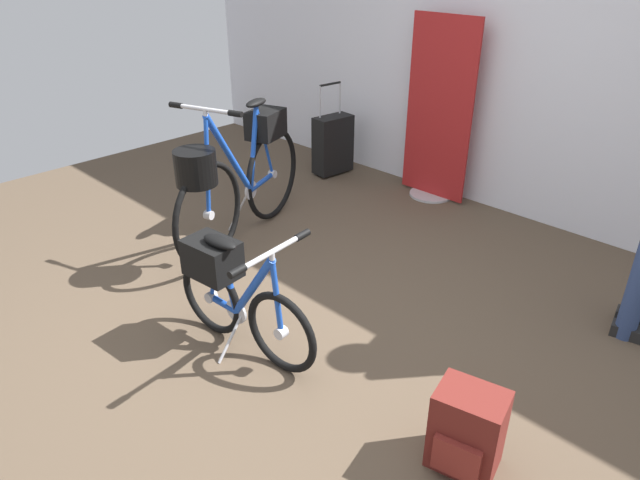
{
  "coord_description": "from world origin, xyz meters",
  "views": [
    {
      "loc": [
        1.76,
        -1.64,
        1.95
      ],
      "look_at": [
        -0.09,
        0.25,
        0.55
      ],
      "focal_mm": 32.01,
      "sensor_mm": 36.0,
      "label": 1
    }
  ],
  "objects_px": {
    "folding_bike_foreground": "(233,289)",
    "rolling_suitcase": "(333,144)",
    "backpack_on_floor": "(467,431)",
    "display_bike_left": "(238,174)",
    "floor_banner_stand": "(438,122)"
  },
  "relations": [
    {
      "from": "folding_bike_foreground",
      "to": "rolling_suitcase",
      "type": "distance_m",
      "value": 2.61
    },
    {
      "from": "rolling_suitcase",
      "to": "backpack_on_floor",
      "type": "xyz_separation_m",
      "value": [
        2.69,
        -2.06,
        -0.1
      ]
    },
    {
      "from": "display_bike_left",
      "to": "rolling_suitcase",
      "type": "height_order",
      "value": "display_bike_left"
    },
    {
      "from": "floor_banner_stand",
      "to": "display_bike_left",
      "type": "relative_size",
      "value": 1.0
    },
    {
      "from": "folding_bike_foreground",
      "to": "display_bike_left",
      "type": "xyz_separation_m",
      "value": [
        -0.92,
        0.78,
        0.17
      ]
    },
    {
      "from": "floor_banner_stand",
      "to": "folding_bike_foreground",
      "type": "relative_size",
      "value": 1.53
    },
    {
      "from": "display_bike_left",
      "to": "rolling_suitcase",
      "type": "xyz_separation_m",
      "value": [
        -0.45,
        1.44,
        -0.23
      ]
    },
    {
      "from": "backpack_on_floor",
      "to": "rolling_suitcase",
      "type": "bearing_deg",
      "value": 142.54
    },
    {
      "from": "backpack_on_floor",
      "to": "folding_bike_foreground",
      "type": "bearing_deg",
      "value": -173.24
    },
    {
      "from": "folding_bike_foreground",
      "to": "rolling_suitcase",
      "type": "height_order",
      "value": "rolling_suitcase"
    },
    {
      "from": "rolling_suitcase",
      "to": "display_bike_left",
      "type": "bearing_deg",
      "value": -72.51
    },
    {
      "from": "rolling_suitcase",
      "to": "floor_banner_stand",
      "type": "bearing_deg",
      "value": 12.06
    },
    {
      "from": "floor_banner_stand",
      "to": "display_bike_left",
      "type": "height_order",
      "value": "floor_banner_stand"
    },
    {
      "from": "display_bike_left",
      "to": "backpack_on_floor",
      "type": "height_order",
      "value": "display_bike_left"
    },
    {
      "from": "folding_bike_foreground",
      "to": "backpack_on_floor",
      "type": "bearing_deg",
      "value": 6.76
    }
  ]
}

